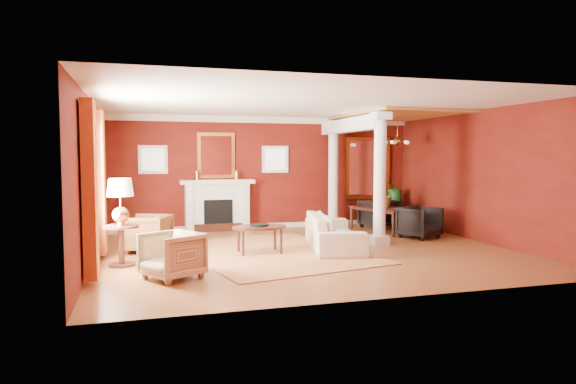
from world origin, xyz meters
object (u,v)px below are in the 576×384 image
object	(u,v)px
coffee_table	(260,228)
dining_table	(385,212)
sofa	(334,226)
armchair_stripe	(172,253)
armchair_leopard	(147,232)
side_table	(121,207)

from	to	relation	value
coffee_table	dining_table	world-z (taller)	dining_table
sofa	dining_table	bearing A→B (deg)	-36.41
sofa	dining_table	world-z (taller)	dining_table
coffee_table	dining_table	size ratio (longest dim) A/B	0.62
armchair_stripe	armchair_leopard	bearing A→B (deg)	156.64
sofa	dining_table	distance (m)	2.76
coffee_table	dining_table	xyz separation A→B (m)	(3.65, 1.93, -0.01)
sofa	coffee_table	xyz separation A→B (m)	(-1.58, -0.11, 0.02)
armchair_stripe	dining_table	distance (m)	6.48
coffee_table	dining_table	bearing A→B (deg)	27.83
side_table	dining_table	xyz separation A→B (m)	(6.19, 2.38, -0.53)
side_table	dining_table	distance (m)	6.65
coffee_table	side_table	size ratio (longest dim) A/B	0.70
sofa	coffee_table	world-z (taller)	sofa
coffee_table	side_table	xyz separation A→B (m)	(-2.53, -0.45, 0.52)
armchair_stripe	dining_table	world-z (taller)	dining_table
armchair_leopard	side_table	distance (m)	1.41
armchair_leopard	coffee_table	world-z (taller)	armchair_leopard
armchair_stripe	side_table	size ratio (longest dim) A/B	0.53
dining_table	coffee_table	bearing A→B (deg)	102.60
sofa	armchair_stripe	xyz separation A→B (m)	(-3.34, -1.75, -0.07)
side_table	dining_table	size ratio (longest dim) A/B	0.87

